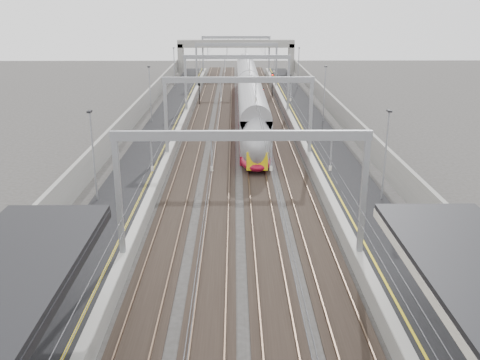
{
  "coord_description": "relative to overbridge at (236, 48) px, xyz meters",
  "views": [
    {
      "loc": [
        -0.35,
        -3.78,
        13.62
      ],
      "look_at": [
        0.0,
        28.76,
        2.77
      ],
      "focal_mm": 40.0,
      "sensor_mm": 36.0,
      "label": 1
    }
  ],
  "objects": [
    {
      "name": "signal_red_near",
      "position": [
        3.2,
        -36.86,
        -2.89
      ],
      "size": [
        0.32,
        0.32,
        3.48
      ],
      "color": "black",
      "rests_on": "ground"
    },
    {
      "name": "overbridge",
      "position": [
        0.0,
        0.0,
        0.0
      ],
      "size": [
        22.0,
        2.2,
        6.9
      ],
      "color": "gray",
      "rests_on": "ground"
    },
    {
      "name": "wall_right",
      "position": [
        11.2,
        -55.0,
        -3.71
      ],
      "size": [
        0.3,
        120.0,
        3.2
      ],
      "primitive_type": "cube",
      "color": "gray",
      "rests_on": "ground"
    },
    {
      "name": "signal_green",
      "position": [
        -5.2,
        -29.91,
        -2.89
      ],
      "size": [
        0.32,
        0.32,
        3.48
      ],
      "color": "black",
      "rests_on": "ground"
    },
    {
      "name": "wall_left",
      "position": [
        -11.2,
        -55.0,
        -3.71
      ],
      "size": [
        0.3,
        120.0,
        3.2
      ],
      "primitive_type": "cube",
      "color": "gray",
      "rests_on": "ground"
    },
    {
      "name": "train",
      "position": [
        1.5,
        -38.58,
        -3.16
      ],
      "size": [
        2.78,
        50.59,
        4.39
      ],
      "color": "maroon",
      "rests_on": "ground"
    },
    {
      "name": "overhead_line",
      "position": [
        0.0,
        -48.38,
        0.83
      ],
      "size": [
        13.0,
        140.0,
        6.6
      ],
      "color": "gray",
      "rests_on": "platform_left"
    },
    {
      "name": "platform_right",
      "position": [
        8.0,
        -55.0,
        -4.81
      ],
      "size": [
        4.0,
        120.0,
        1.0
      ],
      "primitive_type": "cube",
      "color": "black",
      "rests_on": "ground"
    },
    {
      "name": "platform_left",
      "position": [
        -8.0,
        -55.0,
        -4.81
      ],
      "size": [
        4.0,
        120.0,
        1.0
      ],
      "primitive_type": "cube",
      "color": "black",
      "rests_on": "ground"
    },
    {
      "name": "signal_red_far",
      "position": [
        5.4,
        -22.62,
        -2.89
      ],
      "size": [
        0.32,
        0.32,
        3.48
      ],
      "color": "black",
      "rests_on": "ground"
    },
    {
      "name": "tracks",
      "position": [
        0.0,
        -55.0,
        -5.26
      ],
      "size": [
        11.4,
        140.0,
        0.2
      ],
      "color": "black",
      "rests_on": "ground"
    }
  ]
}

